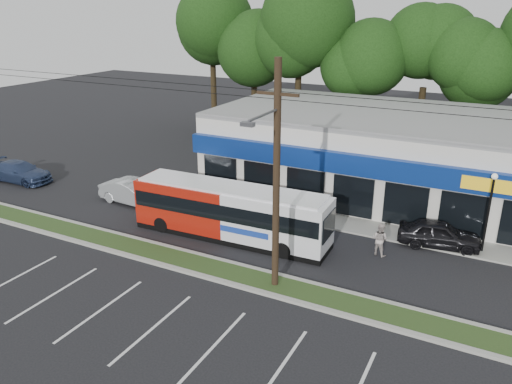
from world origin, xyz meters
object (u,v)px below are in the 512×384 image
at_px(car_dark, 439,234).
at_px(pedestrian_b, 380,239).
at_px(utility_pole, 272,172).
at_px(pedestrian_a, 298,225).
at_px(car_blue, 20,172).
at_px(lamp_post, 490,204).
at_px(car_silver, 133,192).
at_px(metrobus, 231,211).

xyz_separation_m(car_dark, pedestrian_b, (-2.54, -2.34, 0.15)).
xyz_separation_m(utility_pole, pedestrian_a, (-0.83, 5.07, -4.59)).
bearing_deg(pedestrian_b, car_blue, 17.40).
relative_size(lamp_post, pedestrian_b, 2.48).
bearing_deg(car_silver, pedestrian_b, -86.48).
bearing_deg(metrobus, lamp_post, 17.17).
xyz_separation_m(lamp_post, pedestrian_b, (-4.62, -2.64, -1.81)).
bearing_deg(metrobus, utility_pole, -43.08).
distance_m(metrobus, car_blue, 18.12).
distance_m(car_silver, pedestrian_b, 15.66).
xyz_separation_m(car_silver, car_blue, (-10.06, -0.35, -0.04)).
bearing_deg(car_silver, utility_pole, -109.79).
height_order(car_silver, pedestrian_a, pedestrian_a).
height_order(utility_pole, car_silver, utility_pole).
bearing_deg(lamp_post, car_blue, -174.02).
bearing_deg(pedestrian_a, lamp_post, -158.23).
bearing_deg(car_dark, utility_pole, 132.19).
distance_m(utility_pole, car_blue, 23.15).
relative_size(car_blue, pedestrian_b, 2.89).
xyz_separation_m(utility_pole, pedestrian_b, (3.54, 5.24, -4.56)).
bearing_deg(pedestrian_b, car_dark, -121.16).
relative_size(pedestrian_a, pedestrian_b, 0.96).
height_order(car_silver, pedestrian_b, pedestrian_b).
relative_size(metrobus, pedestrian_a, 6.68).
height_order(lamp_post, pedestrian_b, lamp_post).
bearing_deg(lamp_post, car_silver, -172.07).
bearing_deg(metrobus, pedestrian_a, 22.41).
bearing_deg(pedestrian_b, pedestrian_a, 18.34).
bearing_deg(utility_pole, metrobus, 139.05).
distance_m(lamp_post, car_dark, 2.88).
relative_size(metrobus, car_silver, 2.40).
xyz_separation_m(metrobus, car_silver, (-8.00, 1.47, -0.80)).
bearing_deg(pedestrian_a, car_blue, 5.51).
distance_m(metrobus, pedestrian_a, 3.69).
bearing_deg(car_dark, metrobus, 102.36).
height_order(metrobus, car_dark, metrobus).
height_order(lamp_post, metrobus, lamp_post).
bearing_deg(pedestrian_a, car_silver, 4.62).
bearing_deg(lamp_post, pedestrian_b, -150.32).
relative_size(utility_pole, car_dark, 12.02).
height_order(utility_pole, pedestrian_a, utility_pole).
xyz_separation_m(utility_pole, car_silver, (-12.12, 5.05, -4.66)).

